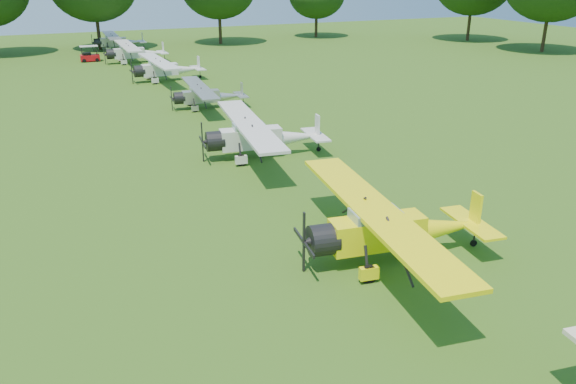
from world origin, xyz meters
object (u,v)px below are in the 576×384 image
(aircraft_4, at_px, (206,94))
(aircraft_5, at_px, (165,67))
(aircraft_6, at_px, (134,51))
(golf_cart, at_px, (89,56))
(aircraft_2, at_px, (391,226))
(aircraft_3, at_px, (260,134))
(aircraft_7, at_px, (117,40))

(aircraft_4, distance_m, aircraft_5, 12.44)
(aircraft_5, xyz_separation_m, aircraft_6, (-0.87, 12.35, 0.02))
(aircraft_4, xyz_separation_m, golf_cart, (-5.88, 27.73, -0.48))
(aircraft_2, xyz_separation_m, golf_cart, (-5.26, 53.81, -0.75))
(aircraft_2, distance_m, aircraft_5, 38.51)
(aircraft_2, relative_size, aircraft_3, 1.02)
(aircraft_4, xyz_separation_m, aircraft_6, (-1.31, 24.78, 0.21))
(aircraft_5, height_order, golf_cart, aircraft_5)
(aircraft_4, height_order, aircraft_5, aircraft_5)
(aircraft_2, height_order, aircraft_5, aircraft_2)
(aircraft_2, xyz_separation_m, aircraft_7, (-0.89, 62.41, -0.09))
(aircraft_2, height_order, aircraft_6, aircraft_2)
(aircraft_4, distance_m, golf_cart, 28.35)
(aircraft_5, relative_size, golf_cart, 5.21)
(aircraft_3, xyz_separation_m, aircraft_4, (0.58, 12.82, -0.24))
(aircraft_3, distance_m, aircraft_4, 12.83)
(aircraft_4, xyz_separation_m, aircraft_7, (-1.51, 36.33, 0.18))
(aircraft_4, bearing_deg, golf_cart, 106.80)
(aircraft_2, distance_m, aircraft_3, 13.26)
(aircraft_3, relative_size, golf_cart, 5.45)
(aircraft_2, distance_m, aircraft_4, 26.09)
(aircraft_4, bearing_deg, aircraft_7, 97.21)
(aircraft_2, bearing_deg, aircraft_5, 97.36)
(aircraft_3, height_order, aircraft_6, aircraft_3)
(aircraft_5, xyz_separation_m, aircraft_7, (-1.07, 23.90, -0.01))
(aircraft_2, xyz_separation_m, aircraft_6, (-0.70, 50.86, -0.06))
(aircraft_2, distance_m, golf_cart, 54.07)
(aircraft_5, xyz_separation_m, golf_cart, (-5.44, 15.30, -0.67))
(aircraft_7, relative_size, golf_cart, 5.16)
(aircraft_2, bearing_deg, golf_cart, 103.21)
(aircraft_7, bearing_deg, golf_cart, -115.03)
(aircraft_5, height_order, aircraft_7, aircraft_5)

